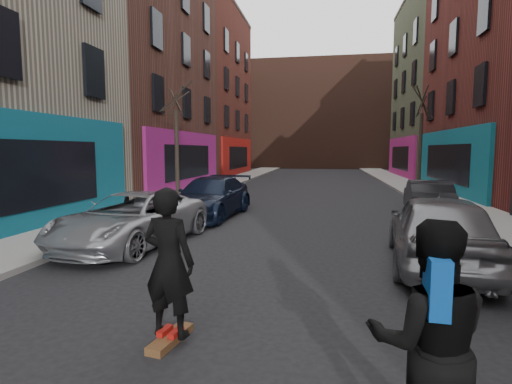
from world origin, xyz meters
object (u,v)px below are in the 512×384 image
at_px(skateboarder, 169,262).
at_px(pedestrian, 429,343).
at_px(tree_right_far, 421,130).
at_px(parked_right_end, 427,198).
at_px(parked_left_far, 132,219).
at_px(skateboard, 171,339).
at_px(parked_left_end, 210,197).
at_px(parked_right_far, 439,230).
at_px(tree_left_far, 176,130).

distance_m(skateboarder, pedestrian, 3.07).
relative_size(tree_right_far, parked_right_end, 1.69).
relative_size(parked_left_far, parked_right_end, 1.20).
xyz_separation_m(tree_right_far, skateboard, (-7.19, -19.79, -3.48)).
distance_m(parked_left_far, skateboard, 5.61).
distance_m(parked_left_end, skateboard, 9.51).
height_order(parked_left_end, skateboarder, skateboarder).
distance_m(tree_right_far, parked_right_far, 16.25).
distance_m(parked_left_end, parked_right_end, 7.99).
bearing_deg(parked_left_end, parked_right_far, -34.21).
distance_m(parked_right_far, skateboarder, 5.85).
xyz_separation_m(skateboarder, pedestrian, (2.68, -1.48, -0.07)).
distance_m(skateboard, pedestrian, 3.20).
height_order(tree_left_far, tree_right_far, tree_right_far).
bearing_deg(pedestrian, parked_left_end, -62.24).
distance_m(parked_right_far, skateboard, 5.89).
distance_m(parked_right_far, pedestrian, 5.74).
bearing_deg(skateboard, tree_right_far, 79.58).
relative_size(parked_left_far, parked_right_far, 1.05).
bearing_deg(parked_left_end, pedestrian, -60.77).
xyz_separation_m(parked_left_far, parked_left_end, (0.73, 4.49, 0.04)).
relative_size(parked_left_far, skateboarder, 2.58).
xyz_separation_m(parked_right_end, skateboard, (-5.59, -10.97, -0.61)).
xyz_separation_m(tree_right_far, pedestrian, (-4.51, -21.27, -2.56)).
bearing_deg(tree_right_far, parked_left_end, -131.67).
xyz_separation_m(parked_right_end, pedestrian, (-2.91, -12.45, 0.30)).
xyz_separation_m(tree_right_far, parked_right_end, (-1.60, -8.82, -2.87)).
xyz_separation_m(parked_left_far, pedestrian, (5.62, -6.21, 0.30)).
relative_size(parked_right_far, skateboarder, 2.45).
height_order(tree_right_far, skateboard, tree_right_far).
relative_size(parked_right_end, skateboarder, 2.15).
bearing_deg(parked_right_far, parked_left_far, 1.66).
bearing_deg(parked_right_end, skateboarder, 69.33).
bearing_deg(parked_left_end, tree_left_far, 128.00).
distance_m(tree_right_far, skateboard, 21.34).
bearing_deg(parked_left_far, tree_right_far, 64.05).
height_order(tree_left_far, pedestrian, tree_left_far).
height_order(parked_left_end, parked_right_end, parked_left_end).
height_order(parked_right_far, parked_right_end, parked_right_far).
height_order(tree_left_far, skateboard, tree_left_far).
relative_size(parked_left_end, skateboard, 6.15).
bearing_deg(tree_right_far, skateboarder, -109.97).
bearing_deg(skateboarder, parked_left_far, -48.65).
height_order(parked_left_far, pedestrian, pedestrian).
bearing_deg(tree_right_far, skateboard, -109.97).
bearing_deg(parked_left_end, skateboarder, -71.87).
bearing_deg(parked_left_far, skateboard, -50.23).
height_order(parked_left_end, pedestrian, pedestrian).
distance_m(tree_right_far, skateboarder, 21.20).
distance_m(parked_left_end, parked_right_far, 8.24).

